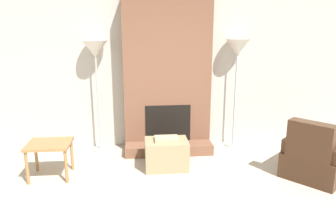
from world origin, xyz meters
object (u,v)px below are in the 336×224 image
at_px(ottoman, 166,154).
at_px(floor_lamp_left, 95,54).
at_px(side_table, 49,148).
at_px(armchair, 316,159).
at_px(floor_lamp_right, 238,52).

xyz_separation_m(ottoman, floor_lamp_left, (-1.09, 0.88, 1.45)).
relative_size(ottoman, side_table, 1.07).
distance_m(ottoman, armchair, 2.17).
bearing_deg(ottoman, side_table, -174.98).
xyz_separation_m(armchair, floor_lamp_right, (-0.81, 1.36, 1.43)).
height_order(armchair, floor_lamp_right, floor_lamp_right).
distance_m(armchair, floor_lamp_right, 2.13).
bearing_deg(ottoman, floor_lamp_right, 33.99).
bearing_deg(ottoman, armchair, -13.02).
height_order(ottoman, floor_lamp_left, floor_lamp_left).
relative_size(armchair, floor_lamp_left, 0.64).
bearing_deg(side_table, armchair, -5.13).
bearing_deg(armchair, floor_lamp_right, -10.41).
relative_size(ottoman, floor_lamp_right, 0.34).
bearing_deg(side_table, floor_lamp_right, 18.94).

